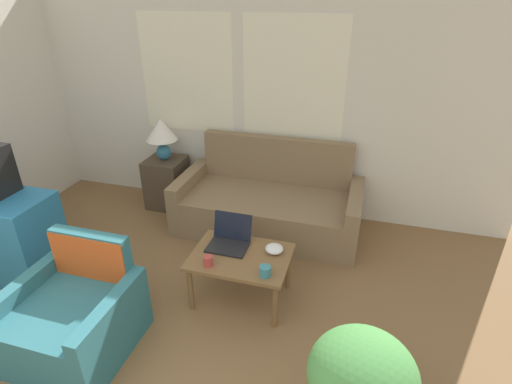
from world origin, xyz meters
name	(u,v)px	position (x,y,z in m)	size (l,w,h in m)	color
wall_back	(245,99)	(0.00, 3.64, 1.31)	(5.91, 0.06, 2.60)	silver
couch	(269,204)	(0.41, 3.18, 0.27)	(1.98, 0.91, 0.95)	#846B4C
armchair	(76,316)	(-0.55, 1.15, 0.26)	(0.84, 0.80, 0.80)	#2D6B75
side_table	(167,182)	(-0.92, 3.32, 0.30)	(0.44, 0.44, 0.61)	#4C3D2D
table_lamp	(162,133)	(-0.92, 3.32, 0.94)	(0.36, 0.36, 0.49)	teal
coffee_table	(241,261)	(0.47, 1.96, 0.39)	(0.82, 0.59, 0.45)	brown
laptop	(230,239)	(0.34, 2.08, 0.50)	(0.34, 0.30, 0.25)	black
cup_navy	(208,261)	(0.27, 1.76, 0.49)	(0.08, 0.08, 0.09)	#B23D38
cup_yellow	(265,271)	(0.74, 1.77, 0.49)	(0.09, 0.09, 0.08)	teal
snack_bowl	(274,249)	(0.73, 2.08, 0.48)	(0.15, 0.15, 0.06)	white
potted_plant	(361,380)	(1.49, 1.01, 0.46)	(0.62, 0.62, 0.74)	#BCB2A3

